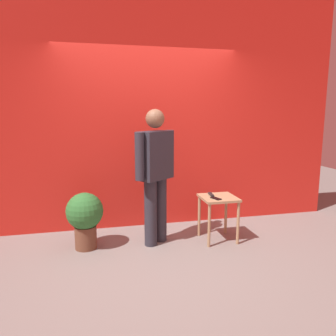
# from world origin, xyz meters

# --- Properties ---
(ground_plane) EXTENTS (12.00, 12.00, 0.00)m
(ground_plane) POSITION_xyz_m (0.00, 0.00, 0.00)
(ground_plane) COLOR gray
(back_wall_red) EXTENTS (5.66, 0.12, 3.30)m
(back_wall_red) POSITION_xyz_m (0.00, 1.23, 1.65)
(back_wall_red) COLOR red
(back_wall_red) RESTS_ON ground_plane
(standing_person) EXTENTS (0.58, 0.49, 1.67)m
(standing_person) POSITION_xyz_m (-0.04, 0.50, 0.93)
(standing_person) COLOR #2D2D38
(standing_person) RESTS_ON ground_plane
(side_table) EXTENTS (0.44, 0.44, 0.57)m
(side_table) POSITION_xyz_m (0.76, 0.41, 0.46)
(side_table) COLOR tan
(side_table) RESTS_ON ground_plane
(cell_phone) EXTENTS (0.12, 0.16, 0.01)m
(cell_phone) POSITION_xyz_m (0.69, 0.32, 0.58)
(cell_phone) COLOR black
(cell_phone) RESTS_ON side_table
(tv_remote) EXTENTS (0.06, 0.17, 0.02)m
(tv_remote) POSITION_xyz_m (0.69, 0.50, 0.58)
(tv_remote) COLOR black
(tv_remote) RESTS_ON side_table
(potted_plant) EXTENTS (0.44, 0.44, 0.69)m
(potted_plant) POSITION_xyz_m (-0.89, 0.53, 0.41)
(potted_plant) COLOR brown
(potted_plant) RESTS_ON ground_plane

